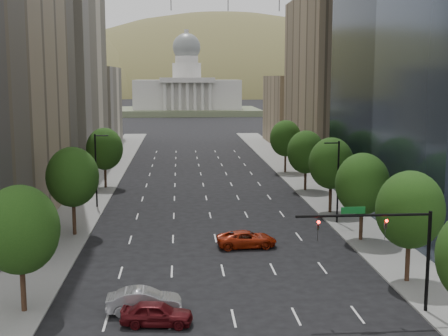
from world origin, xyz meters
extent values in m
cube|color=slate|center=(-15.50, 60.00, 0.07)|extent=(6.00, 200.00, 0.15)
cube|color=slate|center=(15.50, 60.00, 0.07)|extent=(6.00, 200.00, 0.15)
cube|color=beige|center=(-25.00, 103.00, 17.50)|extent=(14.00, 30.00, 35.00)
cube|color=beige|center=(-25.00, 136.00, 9.00)|extent=(14.00, 26.00, 18.00)
cube|color=#8C7759|center=(25.00, 100.00, 15.00)|extent=(14.00, 30.00, 30.00)
cube|color=#8C7759|center=(25.00, 133.00, 8.00)|extent=(14.00, 26.00, 16.00)
cylinder|color=#382316|center=(14.00, 36.00, 2.00)|extent=(0.36, 0.36, 4.00)
ellipsoid|color=black|center=(14.00, 36.00, 5.76)|extent=(5.20, 5.20, 5.98)
cylinder|color=#382316|center=(14.00, 48.00, 1.95)|extent=(0.36, 0.36, 3.90)
ellipsoid|color=black|center=(14.00, 48.00, 5.62)|extent=(5.20, 5.20, 5.98)
cylinder|color=#382316|center=(14.00, 60.00, 2.05)|extent=(0.36, 0.36, 4.10)
ellipsoid|color=black|center=(14.00, 60.00, 5.90)|extent=(5.20, 5.20, 5.98)
cylinder|color=#382316|center=(14.00, 74.00, 1.90)|extent=(0.36, 0.36, 3.80)
ellipsoid|color=black|center=(14.00, 74.00, 5.47)|extent=(5.20, 5.20, 5.98)
cylinder|color=#382316|center=(14.00, 90.00, 2.00)|extent=(0.36, 0.36, 4.00)
ellipsoid|color=black|center=(14.00, 90.00, 5.76)|extent=(5.20, 5.20, 5.98)
cylinder|color=#382316|center=(-14.00, 32.00, 2.00)|extent=(0.36, 0.36, 4.00)
ellipsoid|color=black|center=(-14.00, 32.00, 5.76)|extent=(5.20, 5.20, 5.98)
cylinder|color=#382316|center=(-14.00, 52.00, 2.08)|extent=(0.36, 0.36, 4.15)
ellipsoid|color=black|center=(-14.00, 52.00, 5.98)|extent=(5.20, 5.20, 5.98)
cylinder|color=#382316|center=(-14.00, 78.00, 1.98)|extent=(0.36, 0.36, 3.95)
ellipsoid|color=black|center=(-14.00, 78.00, 5.69)|extent=(5.20, 5.20, 5.98)
cylinder|color=black|center=(13.50, 55.00, 4.50)|extent=(0.20, 0.20, 9.00)
cylinder|color=black|center=(12.70, 55.00, 8.80)|extent=(1.60, 0.14, 0.14)
cylinder|color=black|center=(-13.50, 65.00, 4.50)|extent=(0.20, 0.20, 9.00)
cylinder|color=black|center=(-12.70, 65.00, 8.80)|extent=(1.60, 0.14, 0.14)
cylinder|color=black|center=(13.00, 30.00, 3.50)|extent=(0.24, 0.24, 7.00)
cylinder|color=black|center=(8.50, 30.00, 6.80)|extent=(9.00, 0.18, 0.18)
imported|color=black|center=(10.00, 30.00, 6.25)|extent=(0.18, 0.22, 1.10)
imported|color=black|center=(5.50, 30.00, 6.25)|extent=(0.18, 0.22, 1.10)
sphere|color=#FF0C07|center=(10.00, 29.82, 6.45)|extent=(0.20, 0.20, 0.20)
sphere|color=#FF0C07|center=(5.50, 29.82, 6.45)|extent=(0.20, 0.20, 0.20)
cube|color=#0C591E|center=(7.80, 30.00, 7.15)|extent=(1.60, 0.06, 0.45)
cube|color=#596647|center=(0.00, 250.00, 1.25)|extent=(60.00, 40.00, 2.50)
cube|color=silver|center=(0.00, 250.00, 8.50)|extent=(44.00, 26.00, 12.00)
cube|color=silver|center=(0.00, 236.00, 14.50)|extent=(22.00, 4.00, 2.00)
cylinder|color=silver|center=(0.00, 250.00, 18.00)|extent=(12.00, 12.00, 7.00)
cylinder|color=silver|center=(0.00, 250.00, 23.00)|extent=(9.60, 9.60, 3.00)
sphere|color=slate|center=(0.00, 250.00, 28.10)|extent=(11.60, 11.60, 11.60)
cylinder|color=silver|center=(0.00, 250.00, 33.95)|extent=(1.80, 1.80, 2.50)
ellipsoid|color=olive|center=(-140.00, 560.00, -33.25)|extent=(380.00, 342.00, 190.00)
ellipsoid|color=olive|center=(40.00, 600.00, -42.00)|extent=(440.00, 396.00, 240.00)
ellipsoid|color=olive|center=(210.00, 640.00, -35.00)|extent=(360.00, 324.00, 200.00)
cylinder|color=black|center=(95.00, 590.00, 90.00)|extent=(0.80, 0.80, 22.00)
imported|color=#4A0C10|center=(-5.00, 29.27, 0.78)|extent=(4.78, 2.36, 1.57)
imported|color=#9C9CA1|center=(-5.93, 31.45, 0.83)|extent=(5.07, 1.87, 1.66)
imported|color=#99220B|center=(2.73, 46.65, 0.77)|extent=(5.72, 2.94, 1.55)
camera|label=1|loc=(-3.44, -7.64, 15.74)|focal=48.38mm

